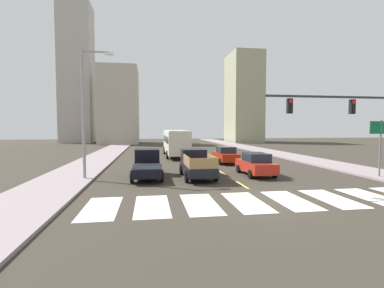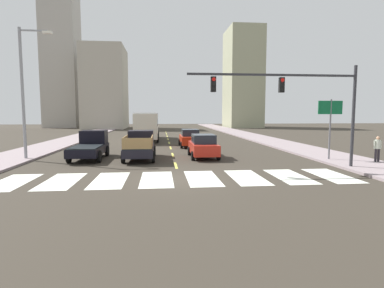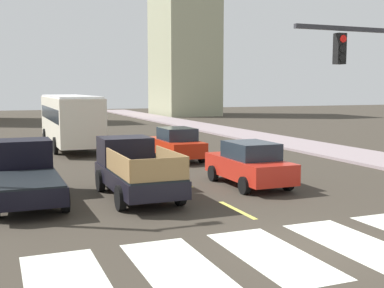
% 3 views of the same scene
% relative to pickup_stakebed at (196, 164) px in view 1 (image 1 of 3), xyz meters
% --- Properties ---
extents(ground_plane, '(160.00, 160.00, 0.00)m').
position_rel_pickup_stakebed_xyz_m(ground_plane, '(2.41, -7.26, -0.94)').
color(ground_plane, '#373128').
extents(sidewalk_right, '(4.00, 110.00, 0.15)m').
position_rel_pickup_stakebed_xyz_m(sidewalk_right, '(14.06, 10.74, -0.86)').
color(sidewalk_right, gray).
rests_on(sidewalk_right, ground).
extents(sidewalk_left, '(4.00, 110.00, 0.15)m').
position_rel_pickup_stakebed_xyz_m(sidewalk_left, '(-9.23, 10.74, -0.86)').
color(sidewalk_left, gray).
rests_on(sidewalk_left, ground).
extents(crosswalk_stripe_0, '(1.58, 3.88, 0.01)m').
position_rel_pickup_stakebed_xyz_m(crosswalk_stripe_0, '(-5.59, -7.26, -0.93)').
color(crosswalk_stripe_0, silver).
rests_on(crosswalk_stripe_0, ground).
extents(crosswalk_stripe_1, '(1.58, 3.88, 0.01)m').
position_rel_pickup_stakebed_xyz_m(crosswalk_stripe_1, '(-3.31, -7.26, -0.93)').
color(crosswalk_stripe_1, silver).
rests_on(crosswalk_stripe_1, ground).
extents(crosswalk_stripe_2, '(1.58, 3.88, 0.01)m').
position_rel_pickup_stakebed_xyz_m(crosswalk_stripe_2, '(-1.02, -7.26, -0.93)').
color(crosswalk_stripe_2, silver).
rests_on(crosswalk_stripe_2, ground).
extents(crosswalk_stripe_3, '(1.58, 3.88, 0.01)m').
position_rel_pickup_stakebed_xyz_m(crosswalk_stripe_3, '(1.27, -7.26, -0.93)').
color(crosswalk_stripe_3, silver).
rests_on(crosswalk_stripe_3, ground).
extents(crosswalk_stripe_4, '(1.58, 3.88, 0.01)m').
position_rel_pickup_stakebed_xyz_m(crosswalk_stripe_4, '(3.56, -7.26, -0.93)').
color(crosswalk_stripe_4, silver).
rests_on(crosswalk_stripe_4, ground).
extents(crosswalk_stripe_5, '(1.58, 3.88, 0.01)m').
position_rel_pickup_stakebed_xyz_m(crosswalk_stripe_5, '(5.84, -7.26, -0.93)').
color(crosswalk_stripe_5, silver).
rests_on(crosswalk_stripe_5, ground).
extents(crosswalk_stripe_6, '(1.58, 3.88, 0.01)m').
position_rel_pickup_stakebed_xyz_m(crosswalk_stripe_6, '(8.13, -7.26, -0.93)').
color(crosswalk_stripe_6, silver).
rests_on(crosswalk_stripe_6, ground).
extents(lane_dash_0, '(0.16, 2.40, 0.01)m').
position_rel_pickup_stakebed_xyz_m(lane_dash_0, '(2.41, -3.26, -0.93)').
color(lane_dash_0, '#D1CB4F').
rests_on(lane_dash_0, ground).
extents(lane_dash_1, '(0.16, 2.40, 0.01)m').
position_rel_pickup_stakebed_xyz_m(lane_dash_1, '(2.41, 1.74, -0.93)').
color(lane_dash_1, '#D1CB4F').
rests_on(lane_dash_1, ground).
extents(lane_dash_2, '(0.16, 2.40, 0.01)m').
position_rel_pickup_stakebed_xyz_m(lane_dash_2, '(2.41, 6.74, -0.93)').
color(lane_dash_2, '#D1CB4F').
rests_on(lane_dash_2, ground).
extents(lane_dash_3, '(0.16, 2.40, 0.01)m').
position_rel_pickup_stakebed_xyz_m(lane_dash_3, '(2.41, 11.74, -0.93)').
color(lane_dash_3, '#D1CB4F').
rests_on(lane_dash_3, ground).
extents(lane_dash_4, '(0.16, 2.40, 0.01)m').
position_rel_pickup_stakebed_xyz_m(lane_dash_4, '(2.41, 16.74, -0.93)').
color(lane_dash_4, '#D1CB4F').
rests_on(lane_dash_4, ground).
extents(lane_dash_5, '(0.16, 2.40, 0.01)m').
position_rel_pickup_stakebed_xyz_m(lane_dash_5, '(2.41, 21.74, -0.93)').
color(lane_dash_5, '#D1CB4F').
rests_on(lane_dash_5, ground).
extents(lane_dash_6, '(0.16, 2.40, 0.01)m').
position_rel_pickup_stakebed_xyz_m(lane_dash_6, '(2.41, 26.74, -0.93)').
color(lane_dash_6, '#D1CB4F').
rests_on(lane_dash_6, ground).
extents(lane_dash_7, '(0.16, 2.40, 0.01)m').
position_rel_pickup_stakebed_xyz_m(lane_dash_7, '(2.41, 31.74, -0.93)').
color(lane_dash_7, '#D1CB4F').
rests_on(lane_dash_7, ground).
extents(pickup_stakebed, '(2.18, 5.20, 1.96)m').
position_rel_pickup_stakebed_xyz_m(pickup_stakebed, '(0.00, 0.00, 0.00)').
color(pickup_stakebed, black).
rests_on(pickup_stakebed, ground).
extents(pickup_dark, '(2.18, 5.20, 1.96)m').
position_rel_pickup_stakebed_xyz_m(pickup_dark, '(-3.58, 0.50, -0.02)').
color(pickup_dark, black).
rests_on(pickup_dark, ground).
extents(city_bus, '(2.72, 10.80, 3.32)m').
position_rel_pickup_stakebed_xyz_m(city_bus, '(-0.09, 15.19, 1.02)').
color(city_bus, beige).
rests_on(city_bus, ground).
extents(sedan_far, '(2.02, 4.40, 1.72)m').
position_rel_pickup_stakebed_xyz_m(sedan_far, '(4.31, 7.51, -0.08)').
color(sedan_far, red).
rests_on(sedan_far, ground).
extents(sedan_mid, '(2.02, 4.40, 1.72)m').
position_rel_pickup_stakebed_xyz_m(sedan_mid, '(4.60, 0.02, -0.08)').
color(sedan_mid, red).
rests_on(sedan_mid, ground).
extents(traffic_signal_gantry, '(9.81, 0.27, 6.00)m').
position_rel_pickup_stakebed_xyz_m(traffic_signal_gantry, '(9.48, -5.45, 3.30)').
color(traffic_signal_gantry, '#2D2D33').
rests_on(traffic_signal_gantry, ground).
extents(direction_sign_green, '(1.70, 0.12, 4.20)m').
position_rel_pickup_stakebed_xyz_m(direction_sign_green, '(12.90, -2.53, 2.10)').
color(direction_sign_green, slate).
rests_on(direction_sign_green, ground).
extents(streetlight_left, '(2.20, 0.28, 9.00)m').
position_rel_pickup_stakebed_xyz_m(streetlight_left, '(-7.71, -0.07, 4.03)').
color(streetlight_left, gray).
rests_on(streetlight_left, ground).
extents(tower_tall_centre, '(7.40, 7.41, 33.54)m').
position_rel_pickup_stakebed_xyz_m(tower_tall_centre, '(-20.80, 52.49, 15.83)').
color(tower_tall_centre, '#B1AAA0').
rests_on(tower_tall_centre, ground).
extents(block_mid_left, '(7.38, 10.39, 22.23)m').
position_rel_pickup_stakebed_xyz_m(block_mid_left, '(20.43, 48.69, 10.18)').
color(block_mid_left, '#9E9F7E').
rests_on(block_mid_left, ground).
extents(block_mid_right, '(8.46, 11.73, 17.11)m').
position_rel_pickup_stakebed_xyz_m(block_mid_right, '(-10.14, 46.38, 7.62)').
color(block_mid_right, '#AEA695').
rests_on(block_mid_right, ground).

